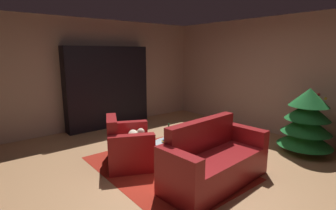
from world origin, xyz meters
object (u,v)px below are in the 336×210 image
couch_red (214,162)px  decorated_tree (307,121)px  bottle_on_table (169,133)px  coffee_table (173,145)px  bookshelf_unit (112,88)px  book_stack_on_table (169,141)px  armchair_red (128,147)px

couch_red → decorated_tree: (0.32, 2.19, 0.31)m
bottle_on_table → coffee_table: bearing=-14.4°
bookshelf_unit → book_stack_on_table: size_ratio=10.26×
armchair_red → coffee_table: 0.78m
decorated_tree → bottle_on_table: bearing=-119.0°
book_stack_on_table → decorated_tree: decorated_tree is taller
coffee_table → bottle_on_table: size_ratio=2.30×
couch_red → book_stack_on_table: couch_red is taller
armchair_red → couch_red: size_ratio=0.65×
bookshelf_unit → book_stack_on_table: bearing=-8.7°
book_stack_on_table → bottle_on_table: size_ratio=0.74×
bookshelf_unit → coffee_table: bookshelf_unit is taller
couch_red → decorated_tree: decorated_tree is taller
book_stack_on_table → decorated_tree: (1.13, 2.37, 0.18)m
armchair_red → coffee_table: size_ratio=1.79×
bookshelf_unit → bottle_on_table: bearing=-7.0°
book_stack_on_table → decorated_tree: 2.63m
armchair_red → coffee_table: bearing=41.4°
armchair_red → bookshelf_unit: bearing=158.5°
book_stack_on_table → bookshelf_unit: bearing=171.3°
book_stack_on_table → bottle_on_table: bearing=142.8°
bookshelf_unit → decorated_tree: (3.92, 1.94, -0.36)m
decorated_tree → coffee_table: bearing=-115.2°
coffee_table → book_stack_on_table: (-0.04, -0.05, 0.07)m
couch_red → book_stack_on_table: size_ratio=8.57×
bookshelf_unit → couch_red: (3.59, -0.25, -0.67)m
armchair_red → decorated_tree: bearing=59.4°
bookshelf_unit → decorated_tree: bookshelf_unit is taller
couch_red → coffee_table: (-0.76, -0.13, 0.06)m
bottle_on_table → book_stack_on_table: bearing=-37.2°
armchair_red → book_stack_on_table: 0.72m
bookshelf_unit → couch_red: bearing=-3.9°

